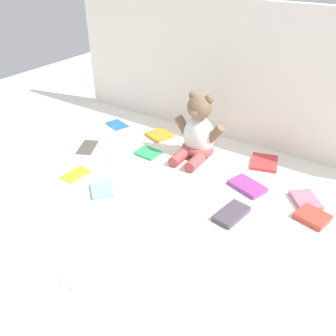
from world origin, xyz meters
The scene contains 16 objects.
ground_plane centered at (0.00, 0.00, 0.00)m, with size 3.20×3.20×0.00m, color silver.
backdrop_drape centered at (0.00, 0.41, 0.29)m, with size 1.66×0.03×0.57m, color white.
teddy_bear centered at (-0.06, 0.18, 0.10)m, with size 0.22×0.20×0.27m.
book_case_0 centered at (-0.48, -0.02, 0.00)m, with size 0.07×0.12×0.01m, color #504B42.
book_case_1 centered at (0.20, 0.27, 0.01)m, with size 0.10×0.12×0.01m, color #C33637.
book_case_2 centered at (0.22, -0.10, 0.01)m, with size 0.07×0.13×0.02m, color #4E4352.
book_case_3 centered at (0.40, 0.11, 0.01)m, with size 0.08×0.10×0.02m, color #BD6C88.
book_case_4 centered at (-0.24, 0.08, 0.01)m, with size 0.08×0.09×0.01m, color #2EA660.
book_case_5 centered at (-0.31, 0.00, 0.00)m, with size 0.09×0.12×0.01m, color white.
book_case_6 centered at (-0.22, -0.23, 0.01)m, with size 0.08×0.10×0.01m, color #8DABCA.
book_case_7 centered at (0.45, 0.03, 0.01)m, with size 0.08×0.09×0.02m, color #CF4132.
book_case_8 centered at (-0.53, 0.22, 0.00)m, with size 0.08×0.11×0.01m, color blue.
book_case_9 centered at (-0.01, -0.52, 0.00)m, with size 0.07×0.13×0.01m, color white.
book_case_10 centered at (0.21, 0.08, 0.01)m, with size 0.08×0.13×0.02m, color #983A92.
book_case_11 centered at (-0.29, 0.24, 0.01)m, with size 0.10×0.10×0.01m, color orange.
book_case_12 centered at (-0.37, -0.20, 0.00)m, with size 0.07×0.10×0.01m, color yellow.
Camera 1 is at (0.54, -0.94, 0.74)m, focal length 37.89 mm.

